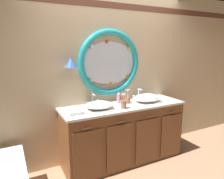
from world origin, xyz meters
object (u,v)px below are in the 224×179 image
at_px(toothbrush_holder_left, 124,104).
at_px(toothbrush_holder_right, 128,100).
at_px(soap_dispenser, 119,98).
at_px(sink_basin_left, 99,105).
at_px(sink_basin_right, 147,98).
at_px(folded_hand_towel, 76,113).

xyz_separation_m(toothbrush_holder_left, toothbrush_holder_right, (0.19, 0.21, -0.01)).
distance_m(toothbrush_holder_left, soap_dispenser, 0.28).
relative_size(toothbrush_holder_right, soap_dispenser, 1.31).
bearing_deg(sink_basin_left, toothbrush_holder_right, 8.12).
bearing_deg(sink_basin_right, folded_hand_towel, -176.02).
xyz_separation_m(sink_basin_right, toothbrush_holder_left, (-0.50, -0.13, -0.00)).
height_order(sink_basin_right, folded_hand_towel, sink_basin_right).
height_order(sink_basin_left, folded_hand_towel, sink_basin_left).
xyz_separation_m(toothbrush_holder_right, soap_dispenser, (-0.12, 0.06, 0.02)).
bearing_deg(folded_hand_towel, soap_dispenser, 16.44).
distance_m(sink_basin_right, folded_hand_towel, 1.17).
distance_m(sink_basin_right, soap_dispenser, 0.45).
xyz_separation_m(sink_basin_left, folded_hand_towel, (-0.35, -0.08, -0.04)).
height_order(toothbrush_holder_left, folded_hand_towel, toothbrush_holder_left).
relative_size(sink_basin_right, soap_dispenser, 2.47).
relative_size(sink_basin_left, toothbrush_holder_right, 1.75).
distance_m(toothbrush_holder_left, folded_hand_towel, 0.67).
bearing_deg(folded_hand_towel, toothbrush_holder_left, -4.62).
height_order(sink_basin_left, sink_basin_right, sink_basin_right).
xyz_separation_m(toothbrush_holder_left, soap_dispenser, (0.07, 0.27, 0.01)).
distance_m(sink_basin_left, folded_hand_towel, 0.36).
relative_size(toothbrush_holder_left, toothbrush_holder_right, 1.03).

